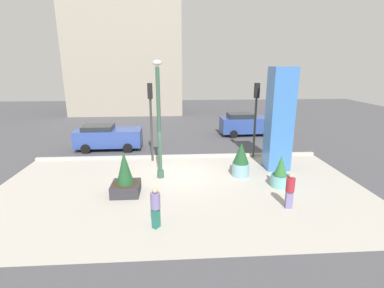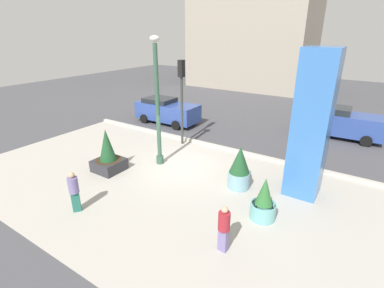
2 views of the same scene
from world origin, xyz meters
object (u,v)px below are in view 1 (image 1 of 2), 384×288
Objects in this scene: potted_plant_mid_plaza at (125,178)px; traffic_light_far_side at (256,109)px; traffic_light_corner at (151,110)px; pedestrian_crossing at (156,206)px; potted_plant_near_left at (241,160)px; pedestrian_on_sidewalk at (290,189)px; car_intersection at (108,137)px; car_passing_lane at (247,124)px; art_pillar_blue at (279,120)px; lamp_post at (159,123)px; potted_plant_curbside at (280,174)px.

potted_plant_mid_plaza is 0.44× the size of traffic_light_far_side.
pedestrian_crossing is (0.64, -7.71, -2.34)m from traffic_light_corner.
potted_plant_near_left is 4.16m from traffic_light_far_side.
potted_plant_mid_plaza is at bearing 165.63° from pedestrian_on_sidewalk.
potted_plant_mid_plaza is at bearing -72.48° from car_intersection.
potted_plant_mid_plaza is 0.45× the size of car_intersection.
pedestrian_on_sidewalk is at bearing -72.17° from potted_plant_near_left.
potted_plant_near_left reaches higher than pedestrian_crossing.
car_intersection is at bearing 107.52° from potted_plant_mid_plaza.
car_intersection is 11.43m from car_passing_lane.
art_pillar_blue is 3.66× the size of pedestrian_on_sidewalk.
car_passing_lane is (1.10, 6.06, -2.24)m from traffic_light_far_side.
potted_plant_mid_plaza reaches higher than pedestrian_crossing.
potted_plant_near_left is 9.53m from car_passing_lane.
lamp_post is at bearing -55.09° from car_intersection.
traffic_light_far_side is at bearing 63.23° from potted_plant_near_left.
traffic_light_corner is 2.98× the size of pedestrian_crossing.
pedestrian_crossing is at bearing -89.66° from lamp_post.
car_passing_lane reaches higher than pedestrian_crossing.
potted_plant_curbside reaches higher than pedestrian_on_sidewalk.
pedestrian_on_sidewalk is at bearing -44.80° from car_intersection.
pedestrian_on_sidewalk is (1.20, -3.72, -0.03)m from potted_plant_near_left.
potted_plant_near_left is 1.19× the size of pedestrian_on_sidewalk.
lamp_post reaches higher than car_passing_lane.
potted_plant_mid_plaza is at bearing -145.88° from traffic_light_far_side.
potted_plant_near_left is at bearing 107.83° from pedestrian_on_sidewalk.
car_intersection is 2.91× the size of pedestrian_on_sidewalk.
lamp_post is at bearing 145.77° from pedestrian_on_sidewalk.
potted_plant_near_left is (-2.33, -1.06, -1.97)m from art_pillar_blue.
car_intersection is at bearing 135.20° from pedestrian_on_sidewalk.
potted_plant_curbside is at bearing -33.73° from traffic_light_corner.
traffic_light_corner is 4.89m from car_intersection.
potted_plant_near_left is 0.40× the size of car_passing_lane.
car_intersection is (-10.55, 4.56, -1.96)m from art_pillar_blue.
potted_plant_curbside is at bearing -95.51° from car_passing_lane.
traffic_light_far_side is 1.03× the size of car_passing_lane.
potted_plant_curbside is at bearing 3.07° from potted_plant_mid_plaza.
traffic_light_far_side is 6.56m from car_passing_lane.
car_intersection is 11.20m from pedestrian_crossing.
car_passing_lane is 2.88× the size of pedestrian_crossing.
pedestrian_crossing is at bearing -69.42° from car_intersection.
pedestrian_on_sidewalk is (-0.43, -2.20, 0.21)m from potted_plant_curbside.
traffic_light_corner is 3.06× the size of pedestrian_on_sidewalk.
potted_plant_curbside is 6.79m from pedestrian_crossing.
potted_plant_mid_plaza is at bearing -176.93° from potted_plant_curbside.
lamp_post is 1.28× the size of traffic_light_far_side.
car_intersection is 2.84× the size of pedestrian_crossing.
traffic_light_far_side is 6.48m from traffic_light_corner.
potted_plant_near_left is at bearing -30.10° from traffic_light_corner.
car_passing_lane is 2.95× the size of pedestrian_on_sidewalk.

